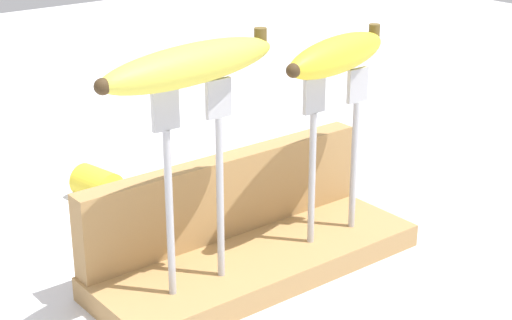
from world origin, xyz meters
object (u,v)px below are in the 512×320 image
Objects in this scene: fork_stand_left at (194,170)px; fork_stand_right at (334,140)px; banana_chunk_near at (96,184)px; banana_raised_left at (191,64)px; banana_raised_right at (338,55)px.

fork_stand_right is (0.17, 0.00, -0.01)m from fork_stand_left.
fork_stand_left reaches higher than banana_chunk_near.
banana_raised_left reaches higher than banana_chunk_near.
fork_stand_right is at bearing 0.00° from fork_stand_left.
banana_chunk_near is at bearing 114.13° from fork_stand_right.
banana_chunk_near is (-0.13, 0.29, -0.20)m from banana_raised_right.
fork_stand_right is at bearing -65.87° from banana_chunk_near.
fork_stand_left is 0.19m from banana_raised_right.
banana_raised_right reaches higher than banana_chunk_near.
banana_raised_left reaches higher than fork_stand_right.
fork_stand_left reaches higher than fork_stand_right.
banana_raised_left is (-0.00, -0.00, 0.10)m from fork_stand_left.
banana_raised_right is at bearing -165.95° from fork_stand_right.
banana_chunk_near is at bearing 81.02° from fork_stand_left.
banana_raised_left is 3.11× the size of banana_chunk_near.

